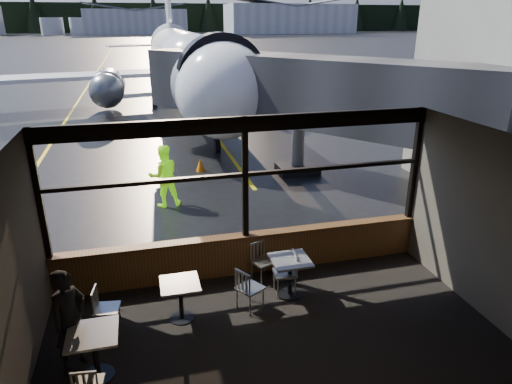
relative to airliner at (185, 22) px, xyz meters
name	(u,v)px	position (x,y,z in m)	size (l,w,h in m)	color
ground_plane	(140,41)	(-1.20, 98.78, -5.15)	(520.00, 520.00, 0.00)	black
carpet_floor	(288,363)	(-1.20, -24.22, -5.14)	(8.00, 6.00, 0.01)	black
ceiling	(294,159)	(-1.20, -24.22, -1.65)	(8.00, 6.00, 0.04)	#38332D
window_sill	(246,254)	(-1.20, -21.22, -4.70)	(8.00, 0.28, 0.90)	#553319
window_header	(245,124)	(-1.20, -21.22, -1.80)	(8.00, 0.18, 0.30)	black
mullion_left	(38,196)	(-5.15, -21.22, -2.95)	(0.12, 0.12, 2.60)	black
mullion_centre	(245,179)	(-1.20, -21.22, -2.95)	(0.12, 0.12, 2.60)	black
mullion_right	(415,165)	(2.75, -21.22, -2.95)	(0.12, 0.12, 2.60)	black
window_transom	(245,174)	(-1.20, -21.22, -2.85)	(8.00, 0.10, 0.08)	black
airliner	(185,22)	(0.00, 0.00, 0.00)	(28.11, 33.74, 10.31)	white
jet_bridge	(313,114)	(2.40, -15.72, -2.82)	(8.77, 10.72, 4.68)	#2F2F32
cafe_table_near	(290,277)	(-0.54, -22.32, -4.74)	(0.75, 0.75, 0.83)	gray
cafe_table_mid	(181,301)	(-2.75, -22.57, -4.76)	(0.71, 0.71, 0.78)	gray
cafe_table_left	(96,355)	(-4.18, -23.74, -4.74)	(0.76, 0.76, 0.83)	#A6A198
chair_near_e	(285,274)	(-0.62, -22.24, -4.69)	(0.50, 0.50, 0.93)	#BBB5A9
chair_near_w	(250,288)	(-1.43, -22.58, -4.70)	(0.50, 0.50, 0.92)	#B1ACA0
chair_near_n	(263,262)	(-0.92, -21.62, -4.73)	(0.47, 0.47, 0.86)	#ADA79C
chair_mid_w	(107,309)	(-4.06, -22.57, -4.72)	(0.48, 0.48, 0.88)	#B1ACA0
passenger	(70,320)	(-4.53, -23.38, -4.28)	(0.64, 0.42, 1.74)	black
ground_crew	(164,176)	(-2.65, -16.79, -4.22)	(0.91, 0.71, 1.87)	#BFF219
cone_nose	(200,165)	(-1.16, -13.72, -4.92)	(0.34, 0.34, 0.47)	#E35707
hangar_mid	(136,20)	(-1.20, 163.78, -0.15)	(38.00, 15.00, 10.00)	silver
hangar_right	(289,18)	(58.80, 156.78, 0.85)	(50.00, 20.00, 12.00)	silver
fuel_tank_a	(52,26)	(-31.20, 160.78, -2.15)	(8.00, 8.00, 6.00)	silver
fuel_tank_b	(81,26)	(-21.20, 160.78, -2.15)	(8.00, 8.00, 6.00)	silver
fuel_tank_c	(109,26)	(-11.20, 160.78, -2.15)	(8.00, 8.00, 6.00)	silver
treeline	(135,18)	(-1.20, 188.78, 0.85)	(360.00, 3.00, 12.00)	black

